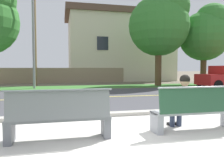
# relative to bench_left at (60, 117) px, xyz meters

# --- Properties ---
(ground_plane) EXTENTS (140.00, 140.00, 0.00)m
(ground_plane) POSITION_rel_bench_left_xyz_m (1.46, 7.55, -0.46)
(ground_plane) COLOR #665B4C
(sidewalk_pavement) EXTENTS (44.00, 3.60, 0.01)m
(sidewalk_pavement) POSITION_rel_bench_left_xyz_m (1.46, -0.05, -0.45)
(sidewalk_pavement) COLOR beige
(sidewalk_pavement) RESTS_ON ground_plane
(curb_edge) EXTENTS (44.00, 0.30, 0.11)m
(curb_edge) POSITION_rel_bench_left_xyz_m (1.46, 1.90, -0.41)
(curb_edge) COLOR #ADA89E
(curb_edge) RESTS_ON ground_plane
(street_asphalt) EXTENTS (52.00, 8.00, 0.01)m
(street_asphalt) POSITION_rel_bench_left_xyz_m (1.46, 6.05, -0.46)
(street_asphalt) COLOR #424247
(street_asphalt) RESTS_ON ground_plane
(road_centre_line) EXTENTS (48.00, 0.14, 0.01)m
(road_centre_line) POSITION_rel_bench_left_xyz_m (1.46, 6.05, -0.45)
(road_centre_line) COLOR #E0CC4C
(road_centre_line) RESTS_ON ground_plane
(far_verge_grass) EXTENTS (48.00, 2.80, 0.02)m
(far_verge_grass) POSITION_rel_bench_left_xyz_m (1.46, 11.76, -0.45)
(far_verge_grass) COLOR #38702D
(far_verge_grass) RESTS_ON ground_plane
(bench_left) EXTENTS (1.95, 0.48, 1.01)m
(bench_left) POSITION_rel_bench_left_xyz_m (0.00, 0.00, 0.00)
(bench_left) COLOR slate
(bench_left) RESTS_ON ground_plane
(bench_right) EXTENTS (1.95, 0.48, 1.01)m
(bench_right) POSITION_rel_bench_left_xyz_m (2.91, 0.00, 0.00)
(bench_right) COLOR #9EA0A8
(bench_right) RESTS_ON ground_plane
(seated_person_white) EXTENTS (0.52, 0.68, 1.25)m
(seated_person_white) POSITION_rel_bench_left_xyz_m (2.67, 0.17, 0.21)
(seated_person_white) COLOR #333D56
(seated_person_white) RESTS_ON ground_plane
(streetlamp) EXTENTS (0.24, 2.10, 7.45)m
(streetlamp) POSITION_rel_bench_left_xyz_m (-1.76, 11.55, 3.78)
(streetlamp) COLOR gray
(streetlamp) RESTS_ON ground_plane
(shade_tree_left) EXTENTS (4.66, 4.66, 7.69)m
(shade_tree_left) POSITION_rel_bench_left_xyz_m (7.60, 11.69, 4.54)
(shade_tree_left) COLOR brown
(shade_tree_left) RESTS_ON ground_plane
(shade_tree_centre) EXTENTS (3.96, 3.96, 6.53)m
(shade_tree_centre) POSITION_rel_bench_left_xyz_m (11.46, 11.51, 3.78)
(shade_tree_centre) COLOR brown
(shade_tree_centre) RESTS_ON ground_plane
(garden_wall) EXTENTS (13.00, 0.36, 1.40)m
(garden_wall) POSITION_rel_bench_left_xyz_m (-0.49, 16.85, 0.24)
(garden_wall) COLOR gray
(garden_wall) RESTS_ON ground_plane
(house_across_street) EXTENTS (11.96, 6.91, 7.46)m
(house_across_street) POSITION_rel_bench_left_xyz_m (6.45, 20.05, 3.31)
(house_across_street) COLOR beige
(house_across_street) RESTS_ON ground_plane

